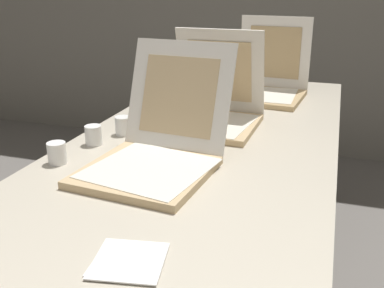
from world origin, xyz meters
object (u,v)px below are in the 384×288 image
(pizza_box_middle, at_px, (212,112))
(cup_white_near_left, at_px, (57,153))
(table, at_px, (202,158))
(napkin_pile, at_px, (127,261))
(cup_white_far, at_px, (173,102))
(cup_white_mid, at_px, (123,126))
(cup_white_near_center, at_px, (93,135))
(pizza_box_back, at_px, (266,86))
(pizza_box_front, at_px, (154,153))

(pizza_box_middle, xyz_separation_m, cup_white_near_left, (-0.34, -0.50, -0.02))
(table, bearing_deg, pizza_box_middle, 96.20)
(napkin_pile, bearing_deg, cup_white_far, 105.72)
(cup_white_mid, distance_m, cup_white_far, 0.37)
(cup_white_near_left, height_order, cup_white_near_center, same)
(pizza_box_back, relative_size, cup_white_mid, 5.64)
(pizza_box_front, height_order, cup_white_mid, pizza_box_front)
(table, bearing_deg, cup_white_near_center, -161.14)
(napkin_pile, bearing_deg, table, 94.60)
(cup_white_far, bearing_deg, table, -57.05)
(pizza_box_middle, height_order, cup_white_mid, pizza_box_middle)
(pizza_box_front, height_order, pizza_box_middle, pizza_box_middle)
(pizza_box_back, xyz_separation_m, cup_white_far, (-0.34, -0.33, -0.02))
(cup_white_mid, bearing_deg, cup_white_near_center, -110.88)
(cup_white_near_left, xyz_separation_m, cup_white_mid, (0.07, 0.30, 0.00))
(pizza_box_front, bearing_deg, cup_white_near_center, 160.20)
(cup_white_far, bearing_deg, cup_white_near_center, -101.35)
(pizza_box_middle, bearing_deg, pizza_box_back, 77.42)
(pizza_box_front, height_order, cup_white_near_left, pizza_box_front)
(cup_white_near_center, bearing_deg, pizza_box_front, -24.85)
(pizza_box_middle, distance_m, cup_white_near_center, 0.45)
(cup_white_near_left, height_order, cup_white_far, same)
(cup_white_far, bearing_deg, cup_white_near_left, -100.15)
(pizza_box_front, distance_m, cup_white_near_center, 0.30)
(pizza_box_middle, relative_size, cup_white_near_center, 5.36)
(table, xyz_separation_m, pizza_box_middle, (-0.02, 0.21, 0.10))
(pizza_box_middle, distance_m, pizza_box_back, 0.51)
(pizza_box_middle, height_order, cup_white_far, pizza_box_middle)
(napkin_pile, bearing_deg, cup_white_mid, 116.81)
(pizza_box_front, xyz_separation_m, napkin_pile, (0.12, -0.44, -0.05))
(pizza_box_middle, distance_m, cup_white_far, 0.27)
(pizza_box_back, bearing_deg, pizza_box_front, -95.24)
(cup_white_near_center, distance_m, napkin_pile, 0.68)
(table, relative_size, napkin_pile, 13.89)
(pizza_box_back, xyz_separation_m, napkin_pile, (-0.05, -1.37, -0.05))
(cup_white_near_left, distance_m, cup_white_near_center, 0.18)
(pizza_box_back, bearing_deg, cup_white_near_center, -113.39)
(cup_white_near_center, bearing_deg, pizza_box_middle, 45.48)
(cup_white_near_center, height_order, cup_white_mid, same)
(table, distance_m, napkin_pile, 0.68)
(pizza_box_middle, xyz_separation_m, pizza_box_back, (0.12, 0.49, 0.00))
(table, bearing_deg, cup_white_mid, 178.58)
(pizza_box_back, xyz_separation_m, cup_white_near_left, (-0.46, -0.99, -0.02))
(cup_white_far, xyz_separation_m, napkin_pile, (0.29, -1.05, -0.03))
(cup_white_near_left, distance_m, cup_white_mid, 0.31)
(pizza_box_front, distance_m, pizza_box_back, 0.95)
(cup_white_far, height_order, napkin_pile, cup_white_far)
(pizza_box_middle, height_order, cup_white_near_center, pizza_box_middle)
(table, relative_size, cup_white_near_center, 33.76)
(table, bearing_deg, pizza_box_back, 81.70)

